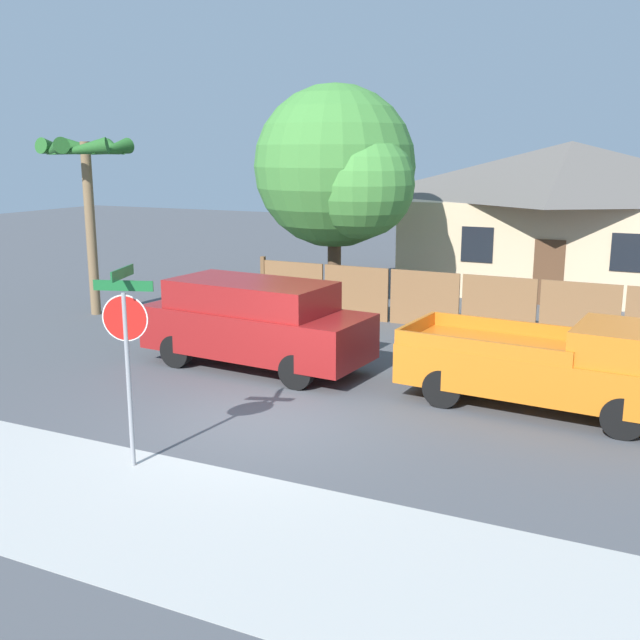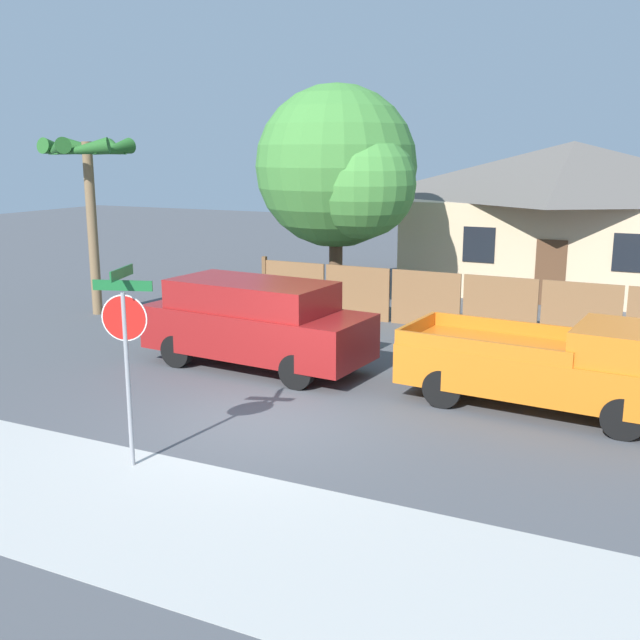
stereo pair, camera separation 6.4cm
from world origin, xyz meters
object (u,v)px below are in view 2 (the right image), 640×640
Objects in this scene: stop_sign at (125,335)px; palm_tree at (88,164)px; house at (569,214)px; orange_pickup at (554,366)px; oak_tree at (342,170)px; red_suv at (256,321)px.

palm_tree is at bearing 116.36° from stop_sign.
orange_pickup is at bearing -82.69° from house.
oak_tree is at bearing 81.07° from stop_sign.
oak_tree reaches higher than red_suv.
stop_sign is (-5.21, -5.26, 1.18)m from orange_pickup.
house is 3.56× the size of stop_sign.
red_suv is 0.99× the size of orange_pickup.
palm_tree is 13.84m from orange_pickup.
stop_sign is (1.95, -11.81, -2.04)m from oak_tree.
house is 13.72m from red_suv.
red_suv reaches higher than orange_pickup.
house is at bearing 41.39° from palm_tree.
palm_tree is 0.98× the size of red_suv.
oak_tree is at bearing 141.91° from orange_pickup.
house is 1.63× the size of oak_tree.
stop_sign is at bearing -74.97° from red_suv.
house is 2.06× the size of orange_pickup.
orange_pickup is at bearing -11.82° from palm_tree.
palm_tree reaches higher than stop_sign.
palm_tree reaches higher than red_suv.
stop_sign reaches higher than red_suv.
stop_sign is at bearing -101.11° from house.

